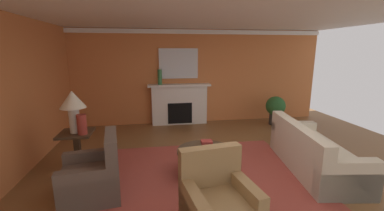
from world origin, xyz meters
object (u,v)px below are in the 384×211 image
(vase_mantel_left, at_px, (160,77))
(potted_plant, at_px, (275,108))
(coffee_table, at_px, (206,156))
(side_table, at_px, (78,148))
(fireplace, at_px, (179,105))
(vase_on_side_table, at_px, (82,124))
(sofa, at_px, (312,154))
(armchair_facing_fireplace, at_px, (218,205))
(table_lamp, at_px, (73,104))
(armchair_near_window, at_px, (94,177))
(mantel_mirror, at_px, (179,64))

(vase_mantel_left, xyz_separation_m, potted_plant, (3.31, -0.45, -0.91))
(coffee_table, xyz_separation_m, side_table, (-2.25, 0.58, 0.06))
(fireplace, height_order, vase_on_side_table, fireplace)
(sofa, height_order, potted_plant, sofa)
(armchair_facing_fireplace, relative_size, coffee_table, 0.95)
(armchair_facing_fireplace, bearing_deg, table_lamp, 137.67)
(table_lamp, bearing_deg, fireplace, 50.15)
(table_lamp, bearing_deg, armchair_near_window, -63.75)
(armchair_facing_fireplace, bearing_deg, sofa, 30.43)
(armchair_near_window, bearing_deg, potted_plant, 34.58)
(vase_on_side_table, bearing_deg, armchair_near_window, -68.80)
(fireplace, distance_m, potted_plant, 2.81)
(mantel_mirror, xyz_separation_m, table_lamp, (-2.14, -2.69, -0.54))
(coffee_table, relative_size, side_table, 1.43)
(vase_on_side_table, xyz_separation_m, vase_mantel_left, (1.44, 2.64, 0.52))
(sofa, bearing_deg, side_table, 170.45)
(mantel_mirror, height_order, armchair_facing_fireplace, mantel_mirror)
(mantel_mirror, bearing_deg, vase_on_side_table, -125.36)
(vase_on_side_table, distance_m, vase_mantel_left, 3.05)
(armchair_facing_fireplace, xyz_separation_m, vase_mantel_left, (-0.52, 4.44, 1.09))
(vase_on_side_table, distance_m, potted_plant, 5.25)
(table_lamp, distance_m, potted_plant, 5.37)
(side_table, bearing_deg, coffee_table, -14.33)
(side_table, xyz_separation_m, vase_mantel_left, (1.59, 2.52, 1.00))
(armchair_facing_fireplace, bearing_deg, side_table, 137.67)
(mantel_mirror, height_order, potted_plant, mantel_mirror)
(armchair_facing_fireplace, bearing_deg, coffee_table, 84.07)
(coffee_table, xyz_separation_m, vase_on_side_table, (-2.10, 0.46, 0.54))
(table_lamp, distance_m, vase_mantel_left, 2.99)
(mantel_mirror, xyz_separation_m, side_table, (-2.14, -2.69, -1.37))
(fireplace, xyz_separation_m, armchair_near_window, (-1.66, -3.55, -0.26))
(armchair_facing_fireplace, bearing_deg, vase_on_side_table, 137.40)
(vase_on_side_table, relative_size, vase_mantel_left, 0.83)
(armchair_facing_fireplace, bearing_deg, mantel_mirror, 89.62)
(mantel_mirror, bearing_deg, sofa, -58.91)
(fireplace, height_order, coffee_table, fireplace)
(fireplace, height_order, potted_plant, fireplace)
(fireplace, distance_m, sofa, 3.87)
(armchair_facing_fireplace, bearing_deg, fireplace, 89.61)
(armchair_near_window, bearing_deg, mantel_mirror, 65.69)
(mantel_mirror, bearing_deg, fireplace, -90.00)
(coffee_table, height_order, table_lamp, table_lamp)
(side_table, relative_size, table_lamp, 0.93)
(sofa, height_order, side_table, sofa)
(sofa, bearing_deg, armchair_facing_fireplace, -149.57)
(mantel_mirror, height_order, vase_on_side_table, mantel_mirror)
(armchair_facing_fireplace, distance_m, side_table, 2.86)
(coffee_table, relative_size, vase_mantel_left, 2.35)
(fireplace, bearing_deg, vase_mantel_left, -174.86)
(coffee_table, height_order, side_table, side_table)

